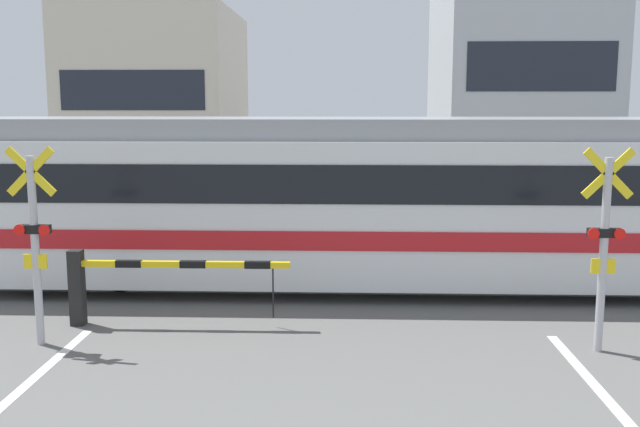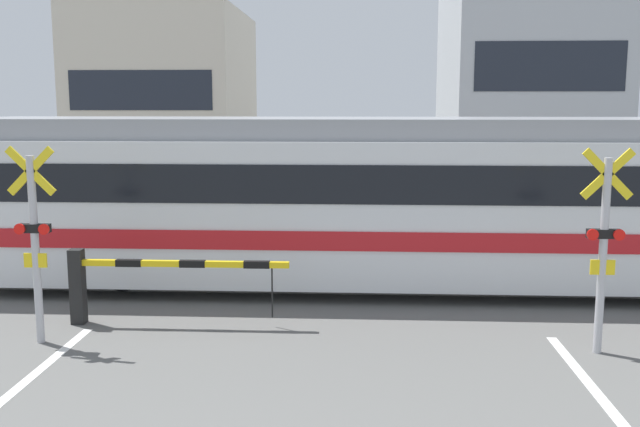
# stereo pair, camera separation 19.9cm
# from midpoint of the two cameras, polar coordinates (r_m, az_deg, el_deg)

# --- Properties ---
(rail_track_near) EXTENTS (50.00, 0.10, 0.08)m
(rail_track_near) POSITION_cam_midpoint_polar(r_m,az_deg,el_deg) (12.68, 0.72, -6.24)
(rail_track_near) COLOR gray
(rail_track_near) RESTS_ON ground_plane
(rail_track_far) EXTENTS (50.00, 0.10, 0.08)m
(rail_track_far) POSITION_cam_midpoint_polar(r_m,az_deg,el_deg) (14.07, 0.97, -4.72)
(rail_track_far) COLOR gray
(rail_track_far) RESTS_ON ground_plane
(commuter_train) EXTENTS (15.46, 3.05, 3.07)m
(commuter_train) POSITION_cam_midpoint_polar(r_m,az_deg,el_deg) (13.08, 6.03, 1.36)
(commuter_train) COLOR silver
(commuter_train) RESTS_ON ground_plane
(crossing_barrier_near) EXTENTS (3.33, 0.20, 1.15)m
(crossing_barrier_near) POSITION_cam_midpoint_polar(r_m,az_deg,el_deg) (11.15, -14.68, -4.88)
(crossing_barrier_near) COLOR black
(crossing_barrier_near) RESTS_ON ground_plane
(crossing_barrier_far) EXTENTS (3.33, 0.20, 1.15)m
(crossing_barrier_far) POSITION_cam_midpoint_polar(r_m,az_deg,el_deg) (16.33, 11.41, -0.48)
(crossing_barrier_far) COLOR black
(crossing_barrier_far) RESTS_ON ground_plane
(crossing_signal_left) EXTENTS (0.68, 0.15, 2.76)m
(crossing_signal_left) POSITION_cam_midpoint_polar(r_m,az_deg,el_deg) (10.53, -21.37, -1.73)
(crossing_signal_left) COLOR #B2B2B7
(crossing_signal_left) RESTS_ON ground_plane
(crossing_signal_right) EXTENTS (0.68, 0.15, 2.76)m
(crossing_signal_right) POSITION_cam_midpoint_polar(r_m,az_deg,el_deg) (10.15, 22.27, -2.16)
(crossing_signal_right) COLOR #B2B2B7
(crossing_signal_right) RESTS_ON ground_plane
(pedestrian) EXTENTS (0.38, 0.23, 1.73)m
(pedestrian) POSITION_cam_midpoint_polar(r_m,az_deg,el_deg) (19.18, 4.24, 1.79)
(pedestrian) COLOR brown
(pedestrian) RESTS_ON ground_plane
(building_left_of_street) EXTENTS (6.02, 7.38, 6.89)m
(building_left_of_street) POSITION_cam_midpoint_polar(r_m,az_deg,el_deg) (29.37, -11.82, 8.83)
(building_left_of_street) COLOR beige
(building_left_of_street) RESTS_ON ground_plane
(building_right_of_street) EXTENTS (5.98, 7.38, 8.31)m
(building_right_of_street) POSITION_cam_midpoint_polar(r_m,az_deg,el_deg) (29.13, 16.23, 10.06)
(building_right_of_street) COLOR #B2B7BC
(building_right_of_street) RESTS_ON ground_plane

